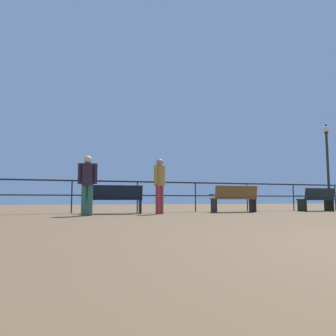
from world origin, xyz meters
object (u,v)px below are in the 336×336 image
Objects in this scene: lamppost_center at (328,163)px; person_at_railing at (160,182)px; person_by_bench at (87,181)px; bench_near_right at (235,197)px; bench_near_left at (115,198)px; bench_far_right at (317,199)px; seagull_on_rail at (91,178)px.

person_at_railing is at bearing -168.22° from lamppost_center.
lamppost_center is at bearing 11.68° from person_by_bench.
bench_near_right is 5.26m from person_by_bench.
bench_near_left is at bearing 179.98° from bench_near_right.
bench_near_right is 3.63m from bench_far_right.
bench_near_right is at bearing -10.47° from seagull_on_rail.
person_at_railing is at bearing -22.32° from bench_near_left.
person_at_railing reaches higher than bench_far_right.
bench_near_right is 1.13× the size of bench_far_right.
lamppost_center reaches higher than person_at_railing.
lamppost_center is at bearing 12.60° from bench_near_right.
bench_near_right is 5.03m from seagull_on_rail.
seagull_on_rail is (-8.53, 0.91, 0.68)m from bench_far_right.
bench_near_left is 7.86m from bench_far_right.
seagull_on_rail is at bearing 169.53° from bench_near_right.
bench_near_left is at bearing -53.39° from seagull_on_rail.
bench_near_right reaches higher than bench_near_left.
bench_near_left is 9.87m from lamppost_center.
bench_near_left is 0.45× the size of lamppost_center.
person_at_railing is at bearing -36.13° from seagull_on_rail.
bench_near_left is 5.30× the size of seagull_on_rail.
person_by_bench is 1.91m from seagull_on_rail.
bench_near_right is 0.42× the size of lamppost_center.
person_at_railing is at bearing -175.38° from bench_far_right.
seagull_on_rail reaches higher than bench_far_right.
person_by_bench is at bearing -133.39° from bench_near_left.
bench_near_left is at bearing 179.99° from bench_far_right.
lamppost_center is at bearing 1.71° from seagull_on_rail.
seagull_on_rail is at bearing 82.42° from person_by_bench.
person_by_bench is 2.26m from person_at_railing.
bench_far_right is 4.40× the size of seagull_on_rail.
person_at_railing is (2.22, 0.44, 0.03)m from person_by_bench.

